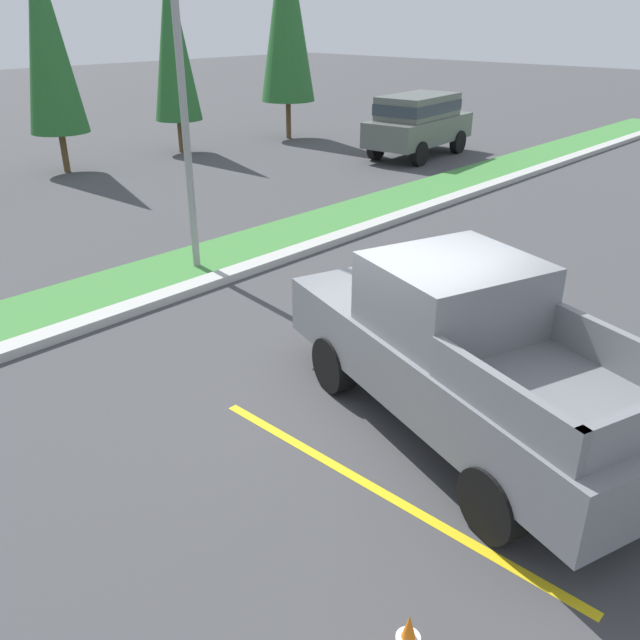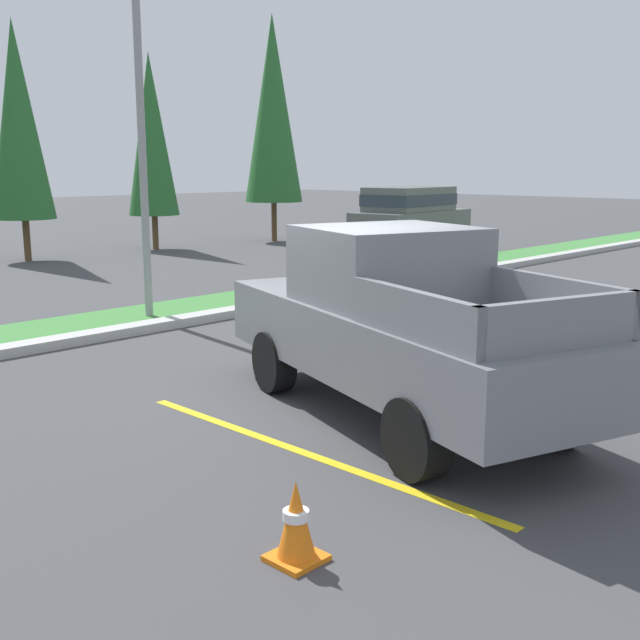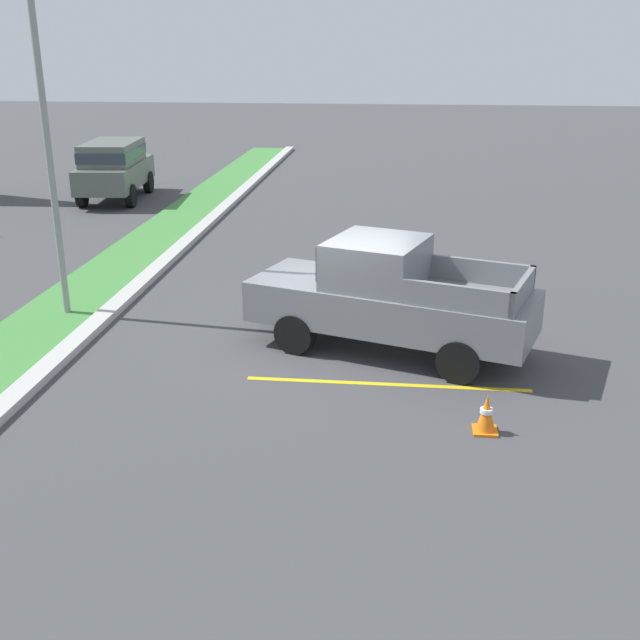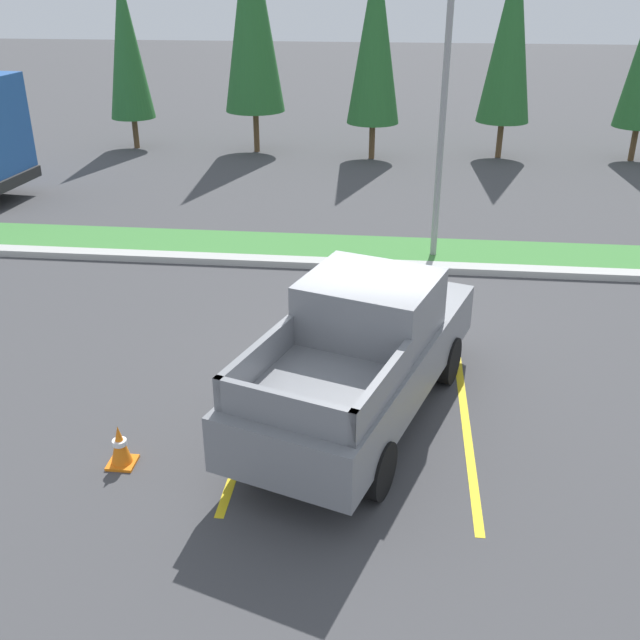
{
  "view_description": "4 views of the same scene",
  "coord_description": "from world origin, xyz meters",
  "px_view_note": "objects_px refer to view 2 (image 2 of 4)",
  "views": [
    {
      "loc": [
        -6.02,
        -4.3,
        4.62
      ],
      "look_at": [
        -0.3,
        1.05,
        0.95
      ],
      "focal_mm": 36.88,
      "sensor_mm": 36.0,
      "label": 1
    },
    {
      "loc": [
        -6.59,
        -6.08,
        2.76
      ],
      "look_at": [
        0.72,
        0.98,
        0.74
      ],
      "focal_mm": 43.55,
      "sensor_mm": 36.0,
      "label": 2
    },
    {
      "loc": [
        -13.42,
        -1.08,
        5.46
      ],
      "look_at": [
        -0.43,
        0.32,
        0.71
      ],
      "focal_mm": 43.18,
      "sensor_mm": 36.0,
      "label": 3
    },
    {
      "loc": [
        0.43,
        -10.06,
        5.96
      ],
      "look_at": [
        -0.7,
        0.32,
        0.94
      ],
      "focal_mm": 41.09,
      "sensor_mm": 36.0,
      "label": 4
    }
  ],
  "objects_px": {
    "cypress_tree_far_right": "(273,109)",
    "traffic_cone": "(296,522)",
    "suv_distant": "(411,214)",
    "cypress_tree_rightmost": "(151,135)",
    "pickup_truck_main": "(399,325)",
    "cypress_tree_right_inner": "(18,120)",
    "street_light": "(144,82)"
  },
  "relations": [
    {
      "from": "pickup_truck_main",
      "to": "traffic_cone",
      "type": "bearing_deg",
      "value": -153.61
    },
    {
      "from": "traffic_cone",
      "to": "cypress_tree_far_right",
      "type": "bearing_deg",
      "value": 47.66
    },
    {
      "from": "pickup_truck_main",
      "to": "cypress_tree_rightmost",
      "type": "xyz_separation_m",
      "value": [
        8.32,
        16.94,
        2.72
      ]
    },
    {
      "from": "cypress_tree_far_right",
      "to": "cypress_tree_right_inner",
      "type": "bearing_deg",
      "value": 175.57
    },
    {
      "from": "cypress_tree_far_right",
      "to": "traffic_cone",
      "type": "relative_size",
      "value": 13.5
    },
    {
      "from": "cypress_tree_right_inner",
      "to": "cypress_tree_rightmost",
      "type": "distance_m",
      "value": 4.5
    },
    {
      "from": "cypress_tree_rightmost",
      "to": "suv_distant",
      "type": "bearing_deg",
      "value": -52.38
    },
    {
      "from": "cypress_tree_right_inner",
      "to": "cypress_tree_rightmost",
      "type": "bearing_deg",
      "value": 0.21
    },
    {
      "from": "cypress_tree_right_inner",
      "to": "traffic_cone",
      "type": "distance_m",
      "value": 20.07
    },
    {
      "from": "suv_distant",
      "to": "cypress_tree_rightmost",
      "type": "bearing_deg",
      "value": 127.62
    },
    {
      "from": "suv_distant",
      "to": "cypress_tree_far_right",
      "type": "bearing_deg",
      "value": 94.21
    },
    {
      "from": "street_light",
      "to": "traffic_cone",
      "type": "xyz_separation_m",
      "value": [
        -4.35,
        -8.18,
        -3.89
      ]
    },
    {
      "from": "pickup_truck_main",
      "to": "traffic_cone",
      "type": "relative_size",
      "value": 9.25
    },
    {
      "from": "street_light",
      "to": "cypress_tree_right_inner",
      "type": "height_order",
      "value": "street_light"
    },
    {
      "from": "cypress_tree_rightmost",
      "to": "pickup_truck_main",
      "type": "bearing_deg",
      "value": -116.15
    },
    {
      "from": "cypress_tree_rightmost",
      "to": "cypress_tree_right_inner",
      "type": "bearing_deg",
      "value": -179.79
    },
    {
      "from": "traffic_cone",
      "to": "street_light",
      "type": "bearing_deg",
      "value": 61.98
    },
    {
      "from": "pickup_truck_main",
      "to": "street_light",
      "type": "xyz_separation_m",
      "value": [
        1.26,
        6.65,
        3.14
      ]
    },
    {
      "from": "pickup_truck_main",
      "to": "cypress_tree_right_inner",
      "type": "height_order",
      "value": "cypress_tree_right_inner"
    },
    {
      "from": "cypress_tree_rightmost",
      "to": "traffic_cone",
      "type": "distance_m",
      "value": 21.99
    },
    {
      "from": "suv_distant",
      "to": "cypress_tree_rightmost",
      "type": "height_order",
      "value": "cypress_tree_rightmost"
    },
    {
      "from": "cypress_tree_far_right",
      "to": "traffic_cone",
      "type": "xyz_separation_m",
      "value": [
        -16.17,
        -17.74,
        -4.48
      ]
    },
    {
      "from": "cypress_tree_right_inner",
      "to": "traffic_cone",
      "type": "height_order",
      "value": "cypress_tree_right_inner"
    },
    {
      "from": "cypress_tree_right_inner",
      "to": "street_light",
      "type": "bearing_deg",
      "value": -104.0
    },
    {
      "from": "street_light",
      "to": "cypress_tree_right_inner",
      "type": "relative_size",
      "value": 1.06
    },
    {
      "from": "cypress_tree_far_right",
      "to": "pickup_truck_main",
      "type": "bearing_deg",
      "value": -128.89
    },
    {
      "from": "street_light",
      "to": "traffic_cone",
      "type": "relative_size",
      "value": 12.09
    },
    {
      "from": "pickup_truck_main",
      "to": "traffic_cone",
      "type": "xyz_separation_m",
      "value": [
        -3.09,
        -1.53,
        -0.75
      ]
    },
    {
      "from": "pickup_truck_main",
      "to": "cypress_tree_right_inner",
      "type": "xyz_separation_m",
      "value": [
        3.82,
        16.93,
        3.0
      ]
    },
    {
      "from": "street_light",
      "to": "cypress_tree_rightmost",
      "type": "bearing_deg",
      "value": 55.57
    },
    {
      "from": "pickup_truck_main",
      "to": "street_light",
      "type": "bearing_deg",
      "value": 79.25
    },
    {
      "from": "suv_distant",
      "to": "cypress_tree_right_inner",
      "type": "xyz_separation_m",
      "value": [
        -9.69,
        6.73,
        2.8
      ]
    }
  ]
}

